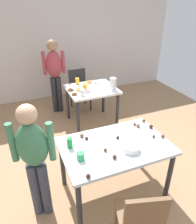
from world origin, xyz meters
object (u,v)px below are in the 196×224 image
dining_table_near (115,151)px  pitcher_far (113,84)px  person_girl_near (34,155)px  soda_can (70,143)px  chair_far_table (79,87)px  dining_table_far (92,94)px  mixing_bowl (131,148)px  person_adult_far (55,71)px  chair_near_table (141,218)px

dining_table_near → pitcher_far: bearing=65.3°
person_girl_near → soda_can: 0.43m
person_girl_near → dining_table_near: bearing=-1.9°
chair_far_table → dining_table_far: bearing=-88.9°
dining_table_far → mixing_bowl: 1.91m
chair_far_table → mixing_bowl: bearing=-94.9°
chair_far_table → person_adult_far: 0.67m
chair_far_table → person_adult_far: person_adult_far is taller
dining_table_far → chair_far_table: chair_far_table is taller
person_girl_near → pitcher_far: size_ratio=6.26×
mixing_bowl → soda_can: 0.70m
chair_near_table → pitcher_far: 2.47m
soda_can → pitcher_far: (1.20, 1.36, 0.05)m
dining_table_far → chair_near_table: (-0.48, -2.52, -0.14)m
dining_table_near → dining_table_far: bearing=78.3°
person_girl_near → chair_far_table: bearing=62.9°
dining_table_near → person_girl_near: bearing=178.1°
chair_near_table → mixing_bowl: 0.73m
dining_table_far → pitcher_far: (0.34, -0.22, 0.23)m
soda_can → person_adult_far: bearing=81.6°
dining_table_near → chair_far_table: chair_far_table is taller
dining_table_far → soda_can: soda_can is taller
chair_near_table → chair_far_table: same height
person_girl_near → mixing_bowl: bearing=-10.3°
dining_table_far → dining_table_near: bearing=-101.7°
person_adult_far → soda_can: bearing=-98.4°
person_adult_far → soda_can: (-0.34, -2.33, -0.12)m
dining_table_far → pitcher_far: bearing=-32.9°
chair_near_table → person_adult_far: bearing=90.8°
pitcher_far → mixing_bowl: bearing=-109.1°
chair_far_table → soda_can: bearing=-110.0°
chair_far_table → person_girl_near: 2.79m
chair_near_table → pitcher_far: bearing=70.5°
mixing_bowl → soda_can: (-0.62, 0.31, 0.03)m
chair_near_table → person_girl_near: person_girl_near is taller
dining_table_far → chair_far_table: (-0.01, 0.76, -0.14)m
person_girl_near → chair_near_table: bearing=-45.7°
dining_table_near → person_adult_far: 2.50m
chair_near_table → pitcher_far: size_ratio=3.78×
person_girl_near → person_adult_far: (0.75, 2.45, 0.08)m
chair_far_table → person_girl_near: size_ratio=0.60×
chair_far_table → pitcher_far: bearing=-70.1°
dining_table_near → person_girl_near: person_girl_near is taller
mixing_bowl → pitcher_far: (0.58, 1.67, 0.08)m
chair_near_table → person_adult_far: person_adult_far is taller
pitcher_far → chair_near_table: bearing=-109.5°
dining_table_near → dining_table_far: size_ratio=1.40×
mixing_bowl → person_adult_far: bearing=96.1°
pitcher_far → dining_table_near: bearing=-114.7°
dining_table_near → pitcher_far: size_ratio=5.53×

